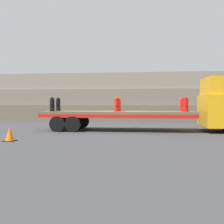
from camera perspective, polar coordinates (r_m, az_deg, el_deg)
ground_plane at (r=15.14m, az=1.32°, el=-4.23°), size 120.00×120.00×0.00m
rock_cliff at (r=23.94m, az=3.24°, el=3.36°), size 60.00×3.30×4.45m
flatbed_trailer at (r=15.14m, az=-1.10°, el=-0.66°), size 9.00×2.55×1.16m
fire_hydrant_black_near_0 at (r=15.38m, az=-13.50°, el=1.68°), size 0.35×0.53×0.84m
fire_hydrant_black_far_0 at (r=16.39m, az=-12.22°, el=1.70°), size 0.35×0.53×0.84m
fire_hydrant_red_near_1 at (r=14.51m, az=1.14°, el=1.72°), size 0.35×0.53×0.84m
fire_hydrant_red_far_1 at (r=15.59m, az=1.51°, el=1.74°), size 0.35×0.53×0.84m
fire_hydrant_red_near_2 at (r=14.68m, az=16.49°, el=1.65°), size 0.35×0.53×0.84m
fire_hydrant_red_far_2 at (r=15.74m, az=15.81°, el=1.67°), size 0.35×0.53×0.84m
cargo_strap_rear at (r=15.89m, az=-12.85°, el=3.29°), size 0.05×2.65×0.01m
cargo_strap_middle at (r=15.06m, az=1.33°, el=3.41°), size 0.05×2.65×0.01m
cargo_strap_front at (r=15.21m, az=16.16°, el=3.32°), size 0.05×2.65×0.01m
traffic_cone at (r=11.72m, az=-22.36°, el=-4.67°), size 0.49×0.49×0.63m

